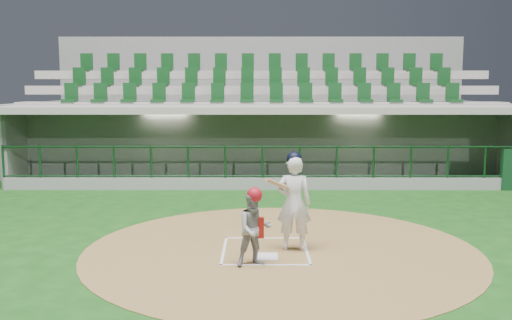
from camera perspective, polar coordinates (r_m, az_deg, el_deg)
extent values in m
plane|color=#134012|center=(10.77, 0.90, -8.66)|extent=(120.00, 120.00, 0.00)
cylinder|color=brown|center=(10.58, 2.56, -8.92)|extent=(7.20, 7.20, 0.01)
cube|color=white|center=(10.09, 0.95, -9.64)|extent=(0.43, 0.43, 0.02)
cube|color=white|center=(10.49, -3.23, -9.01)|extent=(0.05, 1.80, 0.01)
cube|color=silver|center=(10.51, 5.06, -8.99)|extent=(0.05, 1.80, 0.01)
cube|color=white|center=(11.29, 0.86, -7.81)|extent=(1.55, 0.05, 0.01)
cube|color=white|center=(9.66, 0.99, -10.44)|extent=(1.55, 0.05, 0.01)
cube|color=slate|center=(18.19, 0.59, -3.81)|extent=(15.00, 3.00, 0.10)
cube|color=gray|center=(19.57, 0.56, 1.13)|extent=(15.00, 0.20, 2.70)
cube|color=#A9A395|center=(19.42, 0.57, 1.82)|extent=(13.50, 0.04, 0.90)
cube|color=slate|center=(19.42, -22.11, 0.54)|extent=(0.20, 3.00, 2.70)
cube|color=slate|center=(19.53, 23.18, 0.52)|extent=(0.20, 3.00, 2.70)
cube|color=gray|center=(17.61, 0.61, 5.17)|extent=(15.40, 3.50, 0.20)
cube|color=gray|center=(16.54, 0.64, -2.47)|extent=(15.00, 0.15, 0.40)
cube|color=black|center=(16.35, 0.64, 2.98)|extent=(15.00, 0.01, 0.95)
cube|color=brown|center=(19.18, 0.57, -2.40)|extent=(12.75, 0.40, 0.45)
cube|color=white|center=(18.10, -8.97, 4.72)|extent=(1.30, 0.35, 0.04)
cube|color=white|center=(18.14, 10.15, 4.70)|extent=(1.30, 0.35, 0.04)
imported|color=#B4131E|center=(19.17, -13.24, -0.92)|extent=(1.05, 0.66, 1.56)
imported|color=#AD1215|center=(19.11, -4.70, -0.49)|extent=(1.08, 0.61, 1.75)
imported|color=maroon|center=(18.87, 8.04, -0.62)|extent=(0.97, 0.76, 1.76)
imported|color=#AF1912|center=(19.78, 18.05, -0.41)|extent=(1.80, 0.98, 1.85)
cube|color=gray|center=(21.18, 0.53, 2.42)|extent=(17.00, 6.50, 2.50)
cube|color=#9B978C|center=(19.61, 0.57, 5.39)|extent=(16.60, 0.95, 0.30)
cube|color=gray|center=(20.55, 0.55, 7.01)|extent=(16.60, 0.95, 0.30)
cube|color=gray|center=(21.51, 0.53, 8.49)|extent=(16.60, 0.95, 0.30)
cube|color=slate|center=(24.45, 0.49, 6.30)|extent=(17.00, 0.25, 5.05)
imported|color=silver|center=(10.35, 3.80, -4.34)|extent=(0.68, 0.49, 1.73)
sphere|color=black|center=(10.22, 3.84, 0.09)|extent=(0.28, 0.28, 0.28)
cylinder|color=#B18051|center=(10.02, 2.48, -2.54)|extent=(0.58, 0.79, 0.39)
imported|color=gray|center=(9.48, -0.16, -6.91)|extent=(0.72, 0.64, 1.24)
sphere|color=#A3111D|center=(9.36, -0.16, -3.52)|extent=(0.26, 0.26, 0.26)
cube|color=#A31A11|center=(9.63, -0.15, -6.77)|extent=(0.32, 0.10, 0.35)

